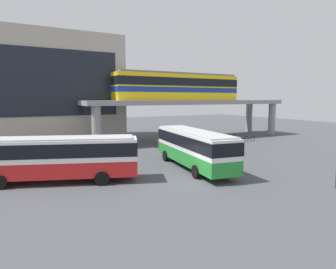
{
  "coord_description": "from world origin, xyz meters",
  "views": [
    {
      "loc": [
        -12.09,
        -17.12,
        5.95
      ],
      "look_at": [
        3.08,
        9.63,
        2.2
      ],
      "focal_mm": 31.93,
      "sensor_mm": 36.0,
      "label": 1
    }
  ],
  "objects": [
    {
      "name": "ground_plane",
      "position": [
        0.0,
        10.0,
        0.0
      ],
      "size": [
        120.0,
        120.0,
        0.0
      ],
      "primitive_type": "plane",
      "color": "#47494F"
    },
    {
      "name": "bicycle_red",
      "position": [
        16.99,
        15.46,
        0.36
      ],
      "size": [
        1.65,
        0.8,
        1.04
      ],
      "color": "black",
      "rests_on": "ground_plane"
    },
    {
      "name": "bicycle_orange",
      "position": [
        4.74,
        14.37,
        0.36
      ],
      "size": [
        1.77,
        0.36,
        1.04
      ],
      "color": "black",
      "rests_on": "ground_plane"
    },
    {
      "name": "elevated_platform",
      "position": [
        12.21,
        19.46,
        4.91
      ],
      "size": [
        31.49,
        6.72,
        5.67
      ],
      "color": "gray",
      "rests_on": "ground_plane"
    },
    {
      "name": "pedestrian_at_kerb",
      "position": [
        9.81,
        6.68,
        0.8
      ],
      "size": [
        0.47,
        0.46,
        1.71
      ],
      "color": "#33663F",
      "rests_on": "ground_plane"
    },
    {
      "name": "train",
      "position": [
        10.4,
        19.46,
        7.63
      ],
      "size": [
        19.22,
        2.96,
        3.84
      ],
      "color": "yellow",
      "rests_on": "elevated_platform"
    },
    {
      "name": "bus_main",
      "position": [
        2.17,
        3.63,
        1.99
      ],
      "size": [
        4.24,
        11.3,
        3.22
      ],
      "color": "#268C33",
      "rests_on": "ground_plane"
    },
    {
      "name": "bus_secondary",
      "position": [
        -8.62,
        4.68,
        1.99
      ],
      "size": [
        11.21,
        6.39,
        3.22
      ],
      "color": "red",
      "rests_on": "ground_plane"
    },
    {
      "name": "bicycle_black",
      "position": [
        8.57,
        14.13,
        0.36
      ],
      "size": [
        1.69,
        0.7,
        1.04
      ],
      "color": "black",
      "rests_on": "ground_plane"
    },
    {
      "name": "bicycle_green",
      "position": [
        17.96,
        12.95,
        0.36
      ],
      "size": [
        1.78,
        0.33,
        1.04
      ],
      "color": "black",
      "rests_on": "ground_plane"
    }
  ]
}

